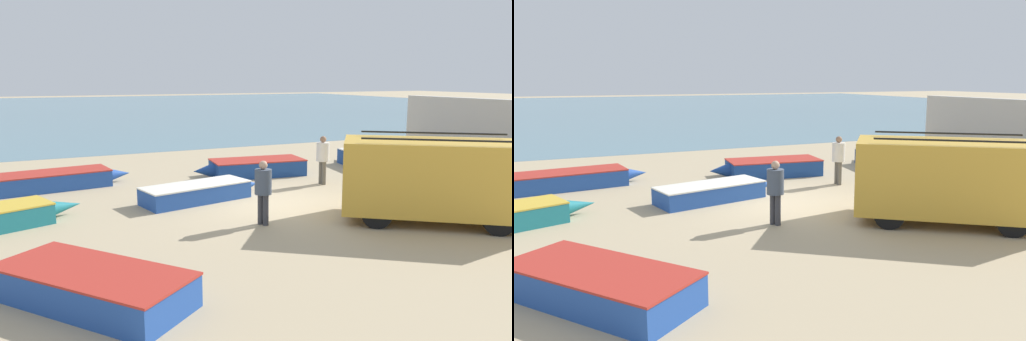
% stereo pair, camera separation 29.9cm
% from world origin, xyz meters
% --- Properties ---
extents(ground_plane, '(200.00, 200.00, 0.00)m').
position_xyz_m(ground_plane, '(0.00, 0.00, 0.00)').
color(ground_plane, tan).
extents(sea_water, '(120.00, 80.00, 0.01)m').
position_xyz_m(sea_water, '(0.00, 52.00, 0.00)').
color(sea_water, slate).
rests_on(sea_water, ground_plane).
extents(harbor_wall, '(0.50, 10.63, 2.89)m').
position_xyz_m(harbor_wall, '(11.05, 1.00, 1.45)').
color(harbor_wall, '#BCB7AD').
rests_on(harbor_wall, ground_plane).
extents(parked_van, '(4.97, 4.47, 2.29)m').
position_xyz_m(parked_van, '(2.98, -3.42, 1.19)').
color(parked_van, gold).
rests_on(parked_van, ground_plane).
extents(fishing_rowboat_1, '(4.41, 2.03, 0.63)m').
position_xyz_m(fishing_rowboat_1, '(1.44, 4.36, 0.31)').
color(fishing_rowboat_1, navy).
rests_on(fishing_rowboat_1, ground_plane).
extents(fishing_rowboat_2, '(4.90, 1.98, 0.59)m').
position_xyz_m(fishing_rowboat_2, '(-5.78, 5.18, 0.29)').
color(fishing_rowboat_2, '#234CA3').
rests_on(fishing_rowboat_2, ground_plane).
extents(fishing_rowboat_3, '(4.16, 1.93, 0.54)m').
position_xyz_m(fishing_rowboat_3, '(-1.81, 1.42, 0.27)').
color(fishing_rowboat_3, '#234CA3').
rests_on(fishing_rowboat_3, ground_plane).
extents(fishing_rowboat_4, '(3.37, 3.95, 0.60)m').
position_xyz_m(fishing_rowboat_4, '(-5.90, -4.50, 0.30)').
color(fishing_rowboat_4, '#234CA3').
rests_on(fishing_rowboat_4, ground_plane).
extents(fishing_rowboat_6, '(2.01, 5.29, 0.67)m').
position_xyz_m(fishing_rowboat_6, '(6.35, 3.40, 0.33)').
color(fishing_rowboat_6, navy).
rests_on(fishing_rowboat_6, ground_plane).
extents(fisherman_0, '(0.44, 0.44, 1.67)m').
position_xyz_m(fisherman_0, '(7.65, -0.28, 1.00)').
color(fisherman_0, '#5B564C').
rests_on(fisherman_0, ground_plane).
extents(fisherman_1, '(0.44, 0.44, 1.68)m').
position_xyz_m(fisherman_1, '(-1.19, -1.75, 1.00)').
color(fisherman_1, '#38383D').
rests_on(fisherman_1, ground_plane).
extents(fisherman_2, '(0.45, 0.45, 1.73)m').
position_xyz_m(fisherman_2, '(2.94, 1.83, 1.03)').
color(fisherman_2, '#5B564C').
rests_on(fisherman_2, ground_plane).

